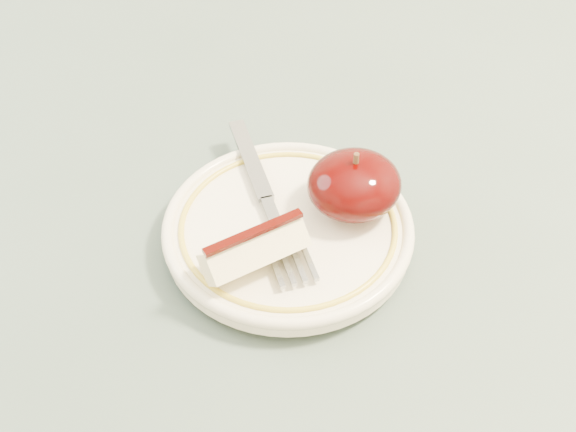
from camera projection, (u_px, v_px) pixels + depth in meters
name	position (u px, v px, depth m)	size (l,w,h in m)	color
table	(292.00, 283.00, 0.67)	(0.90, 0.90, 0.75)	brown
plate	(288.00, 230.00, 0.57)	(0.18, 0.18, 0.02)	beige
apple_half	(354.00, 185.00, 0.57)	(0.07, 0.06, 0.05)	black
apple_wedge	(254.00, 249.00, 0.53)	(0.08, 0.04, 0.03)	beige
fork	(267.00, 200.00, 0.58)	(0.04, 0.18, 0.00)	gray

